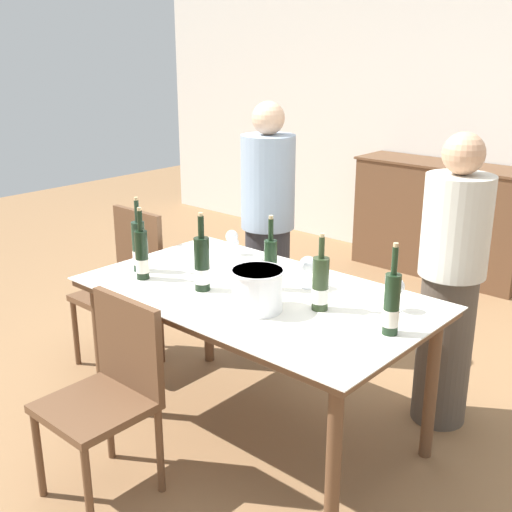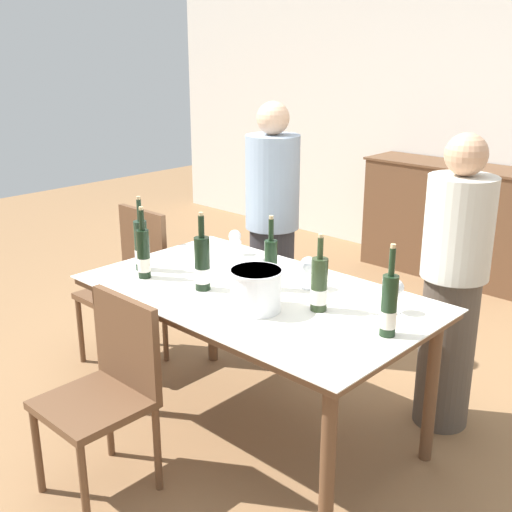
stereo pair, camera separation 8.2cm
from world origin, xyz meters
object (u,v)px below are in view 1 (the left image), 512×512
(wine_bottle_2, at_px, (202,265))
(wine_bottle_5, at_px, (392,305))
(wine_glass_0, at_px, (233,245))
(wine_glass_3, at_px, (232,237))
(wine_glass_1, at_px, (395,288))
(person_guest_left, at_px, (450,285))
(wine_bottle_3, at_px, (139,247))
(sideboard_cabinet, at_px, (440,219))
(wine_bottle_1, at_px, (271,265))
(chair_left_end, at_px, (127,279))
(wine_bottle_4, at_px, (320,285))
(person_host, at_px, (268,232))
(chair_near_front, at_px, (110,385))
(wine_glass_2, at_px, (308,266))
(wine_glass_4, at_px, (257,264))
(ice_bucket, at_px, (257,289))
(dining_table, at_px, (256,306))
(wine_bottle_0, at_px, (142,255))

(wine_bottle_2, height_order, wine_bottle_5, wine_bottle_5)
(wine_glass_0, height_order, wine_glass_3, wine_glass_0)
(wine_glass_1, bearing_deg, person_guest_left, 86.80)
(wine_bottle_3, distance_m, wine_glass_0, 0.50)
(wine_glass_0, bearing_deg, wine_glass_1, -0.29)
(sideboard_cabinet, height_order, wine_bottle_1, wine_bottle_1)
(wine_bottle_5, distance_m, wine_glass_0, 1.12)
(chair_left_end, bearing_deg, person_guest_left, 20.26)
(wine_glass_1, height_order, person_guest_left, person_guest_left)
(wine_bottle_4, relative_size, person_host, 0.22)
(chair_near_front, distance_m, chair_left_end, 1.24)
(chair_near_front, relative_size, person_guest_left, 0.58)
(wine_glass_0, xyz_separation_m, wine_glass_2, (0.53, -0.03, 0.01))
(wine_bottle_5, height_order, chair_left_end, wine_bottle_5)
(wine_bottle_2, distance_m, wine_glass_4, 0.29)
(wine_bottle_3, height_order, person_guest_left, person_guest_left)
(ice_bucket, bearing_deg, wine_bottle_5, 16.91)
(dining_table, xyz_separation_m, wine_glass_3, (-0.48, 0.34, 0.17))
(wine_glass_2, xyz_separation_m, wine_glass_3, (-0.63, 0.13, -0.01))
(wine_bottle_3, bearing_deg, person_host, 86.21)
(wine_glass_2, bearing_deg, person_guest_left, 47.82)
(wine_glass_2, height_order, person_host, person_host)
(person_host, bearing_deg, wine_glass_4, -53.10)
(wine_bottle_0, distance_m, person_host, 1.02)
(wine_bottle_1, distance_m, chair_near_front, 0.92)
(wine_bottle_0, bearing_deg, dining_table, 23.90)
(wine_glass_2, bearing_deg, wine_bottle_1, -132.52)
(person_host, relative_size, person_guest_left, 1.05)
(ice_bucket, distance_m, person_host, 1.19)
(ice_bucket, xyz_separation_m, wine_glass_2, (0.00, 0.37, 0.01))
(ice_bucket, bearing_deg, wine_bottle_3, -178.69)
(ice_bucket, height_order, wine_glass_4, ice_bucket)
(sideboard_cabinet, distance_m, wine_bottle_5, 3.10)
(wine_glass_2, bearing_deg, wine_bottle_5, -18.77)
(wine_bottle_2, relative_size, wine_glass_1, 2.47)
(dining_table, distance_m, chair_near_front, 0.78)
(wine_glass_2, bearing_deg, sideboard_cabinet, 102.46)
(wine_bottle_4, height_order, person_host, person_host)
(wine_bottle_1, xyz_separation_m, wine_glass_0, (-0.41, 0.17, -0.02))
(wine_bottle_1, height_order, wine_glass_2, wine_bottle_1)
(chair_near_front, bearing_deg, wine_glass_2, 69.56)
(wine_bottle_4, bearing_deg, wine_bottle_3, -168.43)
(chair_near_front, bearing_deg, ice_bucket, 58.62)
(wine_glass_2, bearing_deg, chair_near_front, -110.44)
(wine_glass_4, bearing_deg, chair_near_front, -97.16)
(wine_bottle_5, relative_size, person_guest_left, 0.26)
(dining_table, xyz_separation_m, chair_near_front, (-0.20, -0.72, -0.20))
(wine_bottle_3, xyz_separation_m, wine_glass_1, (1.26, 0.41, -0.02))
(sideboard_cabinet, distance_m, chair_left_end, 2.86)
(dining_table, xyz_separation_m, wine_glass_1, (0.61, 0.24, 0.18))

